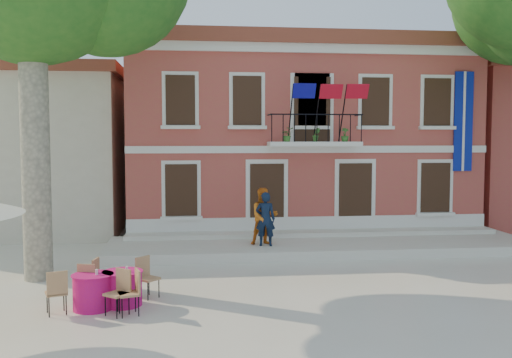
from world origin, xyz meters
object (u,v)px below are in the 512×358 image
object	(u,v)px
cafe_table_0	(93,290)
cafe_table_1	(123,286)
pedestrian_navy	(265,219)
pedestrian_orange	(264,216)

from	to	relation	value
cafe_table_0	cafe_table_1	xyz separation A→B (m)	(0.61, 0.22, 0.00)
pedestrian_navy	cafe_table_0	distance (m)	6.92
cafe_table_1	pedestrian_orange	bearing A→B (deg)	53.84
pedestrian_orange	cafe_table_1	xyz separation A→B (m)	(-3.82, -5.23, -0.78)
pedestrian_navy	cafe_table_1	world-z (taller)	pedestrian_navy
pedestrian_navy	pedestrian_orange	xyz separation A→B (m)	(-0.01, 0.21, 0.06)
pedestrian_navy	cafe_table_1	size ratio (longest dim) A/B	0.94
pedestrian_navy	cafe_table_0	size ratio (longest dim) A/B	0.93
pedestrian_navy	cafe_table_0	world-z (taller)	pedestrian_navy
pedestrian_navy	cafe_table_0	bearing A→B (deg)	61.34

